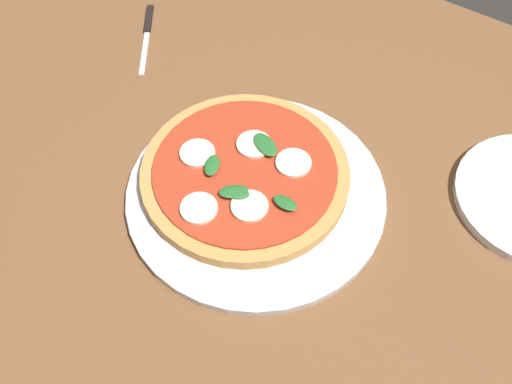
{
  "coord_description": "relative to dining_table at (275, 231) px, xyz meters",
  "views": [
    {
      "loc": [
        -0.23,
        0.4,
        1.4
      ],
      "look_at": [
        0.03,
        0.01,
        0.75
      ],
      "focal_mm": 41.34,
      "sensor_mm": 36.0,
      "label": 1
    }
  ],
  "objects": [
    {
      "name": "pizza",
      "position": [
        0.05,
        0.0,
        0.1
      ],
      "size": [
        0.29,
        0.29,
        0.03
      ],
      "color": "tan",
      "rests_on": "serving_tray"
    },
    {
      "name": "serving_tray",
      "position": [
        0.03,
        0.01,
        0.09
      ],
      "size": [
        0.35,
        0.35,
        0.01
      ],
      "primitive_type": "cylinder",
      "color": "silver",
      "rests_on": "dining_table"
    },
    {
      "name": "ground_plane",
      "position": [
        0.0,
        0.0,
        -0.65
      ],
      "size": [
        6.0,
        6.0,
        0.0
      ],
      "primitive_type": "plane",
      "color": "#2D2B28"
    },
    {
      "name": "knife",
      "position": [
        0.37,
        -0.17,
        0.08
      ],
      "size": [
        0.11,
        0.15,
        0.01
      ],
      "color": "black",
      "rests_on": "dining_table"
    },
    {
      "name": "dining_table",
      "position": [
        0.0,
        0.0,
        0.0
      ],
      "size": [
        1.59,
        1.07,
        0.74
      ],
      "color": "brown",
      "rests_on": "ground_plane"
    }
  ]
}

